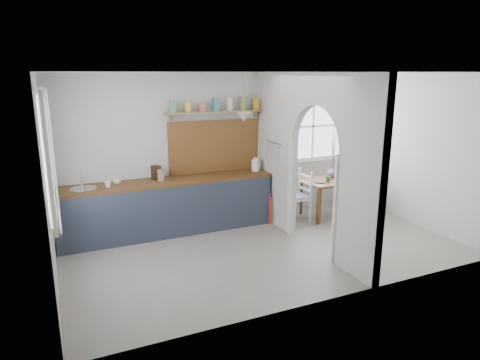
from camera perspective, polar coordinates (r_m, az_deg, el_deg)
name	(u,v)px	position (r m, az deg, el deg)	size (l,w,h in m)	color
floor	(266,250)	(6.55, 3.46, -9.24)	(5.80, 3.20, 0.01)	gray
ceiling	(269,72)	(6.01, 3.84, 14.17)	(5.80, 3.20, 0.01)	beige
walls	(267,165)	(6.15, 3.64, 1.96)	(5.81, 3.21, 2.60)	beige
partition	(307,151)	(6.52, 8.89, 3.87)	(0.12, 3.20, 2.60)	beige
kitchen_window	(46,157)	(5.39, -24.43, 2.79)	(0.10, 1.16, 1.50)	white
nook_window	(313,126)	(8.34, 9.70, 7.09)	(1.76, 0.10, 1.30)	white
counter	(168,206)	(7.17, -9.52, -3.40)	(3.50, 0.60, 0.90)	#4D3218
sink	(83,189)	(6.84, -20.19, -1.18)	(0.40, 0.40, 0.02)	beige
backsplash	(215,146)	(7.47, -3.40, 4.52)	(1.65, 0.03, 0.90)	brown
shelf	(216,109)	(7.31, -3.24, 9.47)	(1.75, 0.20, 0.21)	#98745A
pendant_lamp	(243,117)	(7.14, 0.45, 8.40)	(0.26, 0.26, 0.16)	white
utensil_rail	(275,143)	(7.18, 4.63, 4.93)	(0.02, 0.02, 0.50)	beige
dining_table	(332,198)	(8.10, 12.16, -2.31)	(1.10, 0.74, 0.69)	#4D3218
chair_left	(296,196)	(7.68, 7.46, -2.15)	(0.42, 0.42, 0.91)	white
chair_right	(364,185)	(8.60, 16.22, -0.69)	(0.44, 0.44, 0.96)	white
kettle	(256,164)	(7.57, 2.09, 2.08)	(0.19, 0.15, 0.23)	white
mug_a	(108,184)	(6.79, -17.22, -0.57)	(0.09, 0.09, 0.09)	white
mug_b	(117,181)	(6.94, -16.04, -0.13)	(0.13, 0.13, 0.10)	white
knife_block	(156,173)	(7.06, -11.11, 0.96)	(0.11, 0.15, 0.23)	#302215
jar	(161,175)	(7.01, -10.50, 0.68)	(0.11, 0.11, 0.18)	gray
towel_magenta	(269,209)	(7.52, 3.93, -3.86)	(0.02, 0.03, 0.56)	#C92579
towel_orange	(271,211)	(7.48, 4.13, -4.16)	(0.02, 0.03, 0.48)	#EA5E07
bowl	(351,176)	(8.16, 14.54, 0.49)	(0.34, 0.34, 0.08)	white
table_cup	(328,179)	(7.82, 11.63, 0.13)	(0.11, 0.11, 0.10)	#478A4F
plate	(320,182)	(7.75, 10.56, -0.26)	(0.20, 0.20, 0.02)	black
vase	(332,172)	(8.17, 12.21, 1.06)	(0.19, 0.19, 0.20)	#63437D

